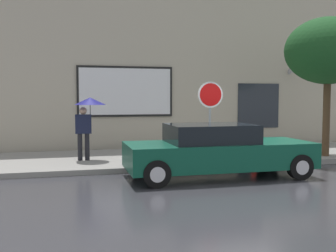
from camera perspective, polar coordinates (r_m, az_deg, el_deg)
ground_plane at (r=10.63m, az=11.09°, el=-6.99°), size 60.00×60.00×0.00m
sidewalk at (r=13.35m, az=5.56°, el=-4.34°), size 20.00×4.00×0.15m
building_facade at (r=15.64m, az=2.44°, el=9.43°), size 20.00×0.67×7.00m
parked_car at (r=10.19m, az=7.09°, el=-3.57°), size 4.74×1.88×1.36m
fire_hydrant at (r=13.02m, az=12.44°, el=-2.61°), size 0.30×0.44×0.78m
pedestrian_with_umbrella at (r=12.08m, az=-11.48°, el=2.14°), size 0.94×0.94×1.89m
street_tree at (r=13.79m, az=22.69°, el=9.63°), size 2.83×2.40×4.43m
stop_sign at (r=11.59m, az=6.11°, el=2.97°), size 0.76×0.10×2.35m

